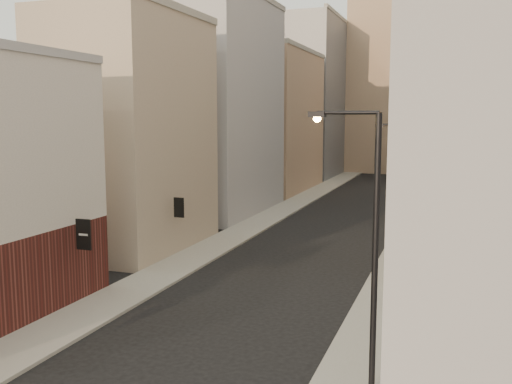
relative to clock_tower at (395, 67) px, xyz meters
The scene contains 14 objects.
sidewalk_left 41.32m from the clock_tower, 98.46° to the right, with size 3.00×140.00×0.15m, color gray.
sidewalk_right 41.64m from the clock_tower, 78.54° to the right, with size 3.00×140.00×0.15m, color gray.
left_bldg_beige 67.60m from the clock_tower, 99.46° to the right, with size 8.00×12.00×16.00m, color #A1917E.
left_bldg_grey 51.76m from the clock_tower, 102.41° to the right, with size 8.00×16.00×20.00m, color #A2A1A6.
left_bldg_tan 35.05m from the clock_tower, 108.97° to the right, with size 8.00×18.00×17.00m, color tan.
left_bldg_wingrid 17.23m from the clock_tower, 132.51° to the right, with size 8.00×20.00×24.00m, color gray.
right_bldg_beige 63.81m from the clock_tower, 78.16° to the right, with size 8.00×16.00×20.00m, color #A1917E.
right_bldg_wingrid 44.21m from the clock_tower, 72.80° to the right, with size 8.00×20.00×26.00m, color gray.
clock_tower is the anchor object (origin of this frame).
white_tower 17.83m from the clock_tower, 51.84° to the right, with size 8.00×8.00×41.50m.
streetlamp_near 83.57m from the clock_tower, 84.56° to the right, with size 2.45×0.56×9.40m.
streetlamp_mid 64.79m from the clock_tower, 83.32° to the right, with size 2.30×0.28×8.77m.
streetlamp_far 43.26m from the clock_tower, 79.39° to the right, with size 2.01×0.67×7.82m.
traffic_light_right 49.91m from the clock_tower, 81.10° to the right, with size 0.66×0.65×5.00m.
Camera 1 is at (9.40, -8.56, 9.20)m, focal length 40.00 mm.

